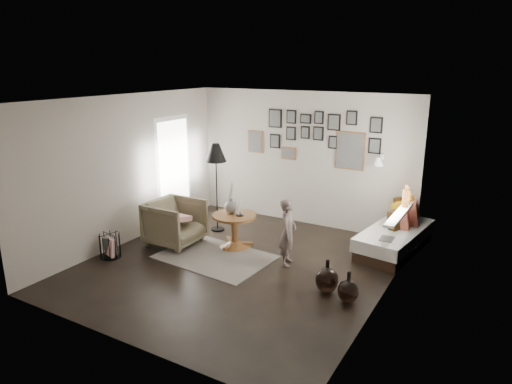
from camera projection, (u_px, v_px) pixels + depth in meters
The scene contains 23 objects.
ground at pixel (238, 266), 7.23m from camera, with size 4.80×4.80×0.00m, color black.
wall_back at pixel (302, 159), 8.88m from camera, with size 4.50×4.50×0.00m, color #9D958A.
wall_front at pixel (117, 237), 4.88m from camera, with size 4.50×4.50×0.00m, color #9D958A.
wall_left at pixel (128, 170), 7.96m from camera, with size 4.80×4.80×0.00m, color #9D958A.
wall_right at pixel (386, 210), 5.80m from camera, with size 4.80×4.80×0.00m, color #9D958A.
ceiling at pixel (236, 99), 6.52m from camera, with size 4.80×4.80×0.00m, color white.
door_left at pixel (174, 170), 9.02m from camera, with size 0.00×2.14×2.14m.
window_right at pixel (402, 208), 7.05m from camera, with size 0.15×1.32×1.30m.
gallery_wall at pixel (317, 137), 8.61m from camera, with size 2.74×0.03×1.08m.
wall_sconce at pixel (378, 161), 7.87m from camera, with size 0.18×0.36×0.16m.
rug at pixel (215, 257), 7.55m from camera, with size 1.80×1.26×0.01m, color #B3AA9D.
pedestal_table at pixel (235, 232), 7.90m from camera, with size 0.76×0.76×0.59m.
vase at pixel (231, 204), 7.82m from camera, with size 0.22×0.22×0.54m.
candles at pixel (240, 208), 7.72m from camera, with size 0.13×0.13×0.28m.
daybed at pixel (396, 234), 7.79m from camera, with size 1.01×1.89×0.88m.
magazine_on_daybed at pixel (387, 239), 7.22m from camera, with size 0.20×0.27×0.01m, color black.
armchair at pixel (175, 222), 8.01m from camera, with size 0.85×0.87×0.79m, color brown.
armchair_cushion at pixel (178, 217), 8.02m from camera, with size 0.36×0.36×0.09m, color white.
floor_lamp at pixel (216, 156), 8.40m from camera, with size 0.39×0.39×1.68m.
magazine_basket at pixel (110, 246), 7.50m from camera, with size 0.38×0.38×0.40m.
demijohn_large at pixel (327, 280), 6.35m from camera, with size 0.32×0.32×0.48m.
demijohn_small at pixel (348, 291), 6.08m from camera, with size 0.28×0.28×0.44m.
child at pixel (288, 232), 7.15m from camera, with size 0.39×0.26×1.08m, color brown.
Camera 1 is at (3.57, -5.60, 3.10)m, focal length 32.00 mm.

